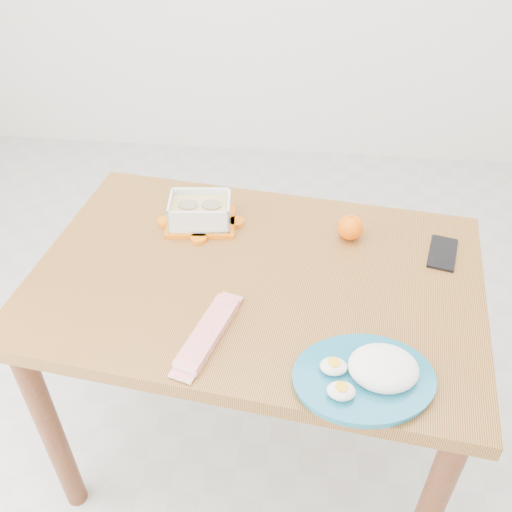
# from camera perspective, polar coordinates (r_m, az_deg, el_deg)

# --- Properties ---
(ground) EXTENTS (3.50, 3.50, 0.00)m
(ground) POSITION_cam_1_polar(r_m,az_deg,el_deg) (2.11, -0.93, -13.56)
(ground) COLOR #B7B7B2
(ground) RESTS_ON ground
(dining_table) EXTENTS (1.19, 0.87, 0.75)m
(dining_table) POSITION_cam_1_polar(r_m,az_deg,el_deg) (1.49, -0.00, -5.00)
(dining_table) COLOR #A36D2E
(dining_table) RESTS_ON ground
(food_container) EXTENTS (0.20, 0.16, 0.08)m
(food_container) POSITION_cam_1_polar(r_m,az_deg,el_deg) (1.56, -5.60, 4.41)
(food_container) COLOR orange
(food_container) RESTS_ON dining_table
(orange_fruit) EXTENTS (0.07, 0.07, 0.07)m
(orange_fruit) POSITION_cam_1_polar(r_m,az_deg,el_deg) (1.53, 9.43, 2.83)
(orange_fruit) COLOR orange
(orange_fruit) RESTS_ON dining_table
(rice_plate) EXTENTS (0.33, 0.33, 0.08)m
(rice_plate) POSITION_cam_1_polar(r_m,az_deg,el_deg) (1.20, 11.36, -11.39)
(rice_plate) COLOR #186784
(rice_plate) RESTS_ON dining_table
(candy_bar) EXTENTS (0.12, 0.23, 0.02)m
(candy_bar) POSITION_cam_1_polar(r_m,az_deg,el_deg) (1.27, -4.81, -7.65)
(candy_bar) COLOR red
(candy_bar) RESTS_ON dining_table
(smartphone) EXTENTS (0.10, 0.15, 0.01)m
(smartphone) POSITION_cam_1_polar(r_m,az_deg,el_deg) (1.55, 18.16, 0.28)
(smartphone) COLOR black
(smartphone) RESTS_ON dining_table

